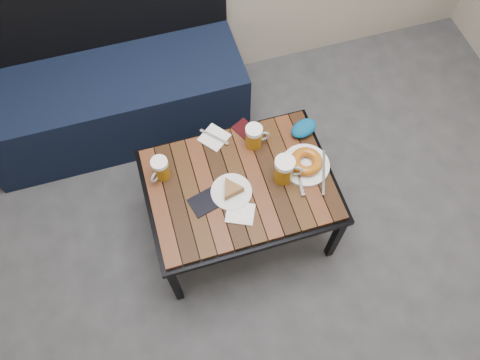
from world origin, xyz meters
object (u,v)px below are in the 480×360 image
object	(u,v)px
beer_mug_right	(285,170)
passport_burgundy	(246,130)
beer_mug_left	(161,169)
plate_pie	(231,191)
beer_mug_centre	(254,136)
bench	(113,95)
cafe_table	(240,188)
knit_pouch	(304,128)
passport_navy	(206,201)
plate_bagel	(306,163)

from	to	relation	value
beer_mug_right	passport_burgundy	bearing A→B (deg)	122.36
beer_mug_left	plate_pie	xyz separation A→B (m)	(0.27, -0.17, -0.04)
beer_mug_centre	bench	bearing A→B (deg)	137.14
cafe_table	knit_pouch	xyz separation A→B (m)	(0.36, 0.18, 0.07)
beer_mug_centre	passport_burgundy	xyz separation A→B (m)	(-0.01, 0.08, -0.06)
cafe_table	beer_mug_centre	size ratio (longest dim) A/B	6.78
beer_mug_right	passport_burgundy	world-z (taller)	beer_mug_right
beer_mug_left	beer_mug_centre	bearing A→B (deg)	145.03
bench	beer_mug_right	world-z (taller)	bench
knit_pouch	cafe_table	bearing A→B (deg)	-154.03
passport_navy	bench	bearing A→B (deg)	-174.94
knit_pouch	beer_mug_right	bearing A→B (deg)	-129.61
plate_bagel	passport_navy	size ratio (longest dim) A/B	1.98
beer_mug_centre	plate_pie	world-z (taller)	beer_mug_centre
bench	passport_burgundy	xyz separation A→B (m)	(0.58, -0.55, 0.20)
cafe_table	passport_burgundy	bearing A→B (deg)	68.02
beer_mug_centre	beer_mug_right	distance (m)	0.22
cafe_table	knit_pouch	world-z (taller)	knit_pouch
beer_mug_left	beer_mug_right	xyz separation A→B (m)	(0.51, -0.16, 0.01)
passport_burgundy	plate_pie	bearing A→B (deg)	-145.01
cafe_table	passport_navy	distance (m)	0.18
cafe_table	beer_mug_left	size ratio (longest dim) A/B	7.11
plate_pie	passport_navy	size ratio (longest dim) A/B	1.28
beer_mug_left	passport_navy	world-z (taller)	beer_mug_left
beer_mug_centre	passport_navy	xyz separation A→B (m)	(-0.28, -0.22, -0.06)
beer_mug_right	passport_navy	xyz separation A→B (m)	(-0.36, -0.02, -0.07)
plate_pie	plate_bagel	distance (m)	0.36
beer_mug_centre	knit_pouch	world-z (taller)	beer_mug_centre
beer_mug_left	passport_burgundy	bearing A→B (deg)	155.98
beer_mug_left	plate_bagel	bearing A→B (deg)	127.32
beer_mug_left	plate_bagel	xyz separation A→B (m)	(0.63, -0.14, -0.03)
plate_bagel	passport_burgundy	xyz separation A→B (m)	(-0.20, 0.26, -0.02)
beer_mug_right	knit_pouch	world-z (taller)	beer_mug_right
plate_pie	plate_bagel	bearing A→B (deg)	5.44
beer_mug_left	beer_mug_right	bearing A→B (deg)	121.86
bench	beer_mug_left	xyz separation A→B (m)	(0.16, -0.68, 0.26)
beer_mug_centre	plate_bagel	xyz separation A→B (m)	(0.19, -0.18, -0.04)
bench	beer_mug_centre	xyz separation A→B (m)	(0.60, -0.64, 0.26)
cafe_table	beer_mug_left	xyz separation A→B (m)	(-0.32, 0.14, 0.10)
beer_mug_left	passport_burgundy	world-z (taller)	beer_mug_left
beer_mug_right	passport_burgundy	size ratio (longest dim) A/B	1.24
beer_mug_left	plate_pie	bearing A→B (deg)	107.46
cafe_table	passport_burgundy	world-z (taller)	passport_burgundy
passport_burgundy	knit_pouch	world-z (taller)	knit_pouch
plate_bagel	beer_mug_left	bearing A→B (deg)	167.74
beer_mug_centre	plate_pie	distance (m)	0.27
cafe_table	bench	bearing A→B (deg)	120.49
beer_mug_left	beer_mug_centre	xyz separation A→B (m)	(0.44, 0.04, 0.00)
plate_pie	knit_pouch	xyz separation A→B (m)	(0.41, 0.21, 0.01)
passport_navy	knit_pouch	world-z (taller)	knit_pouch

